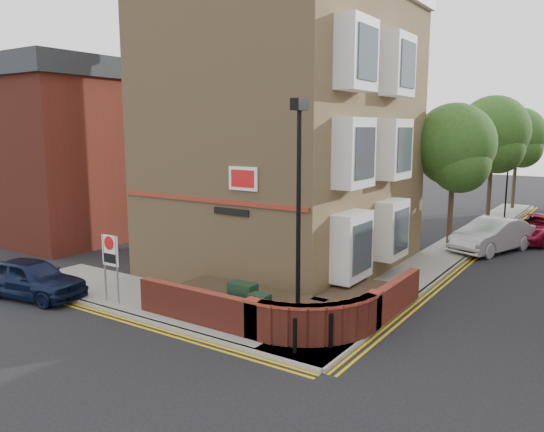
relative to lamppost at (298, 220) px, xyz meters
The scene contains 23 objects.
ground 3.90m from the lamppost, 143.13° to the right, with size 120.00×120.00×0.00m, color black.
pavement_corner 6.07m from the lamppost, behind, with size 13.00×3.00×0.12m, color gray.
pavement_main 15.17m from the lamppost, 88.45° to the left, with size 2.00×32.00×0.12m, color gray.
kerb_side 6.18m from the lamppost, 166.76° to the right, with size 13.00×0.15×0.12m, color gray.
kerb_main_near 15.22m from the lamppost, 84.60° to the left, with size 0.15×32.00×0.12m, color gray.
yellow_lines_side 6.27m from the lamppost, 164.13° to the right, with size 13.00×0.28×0.01m, color gold.
yellow_lines_main 15.26m from the lamppost, 83.64° to the left, with size 0.28×32.00×0.01m, color gold.
corner_building 8.62m from the lamppost, 123.16° to the left, with size 8.95×10.40×13.60m.
garden_wall 3.93m from the lamppost, 140.91° to the left, with size 6.80×6.00×1.20m, color maroon, non-canonical shape.
lamppost is the anchor object (origin of this frame).
utility_cabinet_large 3.24m from the lamppost, behind, with size 0.80×0.45×1.20m, color black.
utility_cabinet_small 2.90m from the lamppost, 169.70° to the right, with size 0.55×0.40×1.10m, color black.
bollard_near 2.91m from the lamppost, 63.43° to the right, with size 0.11×0.11×0.90m, color black.
bollard_far 2.95m from the lamppost, ahead, with size 0.11×0.11×0.90m, color black.
zone_sign 6.85m from the lamppost, behind, with size 0.72×0.07×2.20m.
side_building 17.98m from the lamppost, 157.72° to the left, with size 6.40×10.40×9.00m.
tree_near 12.92m from the lamppost, 88.22° to the left, with size 3.64×3.65×6.70m.
tree_mid 20.93m from the lamppost, 88.90° to the left, with size 4.03×4.03×7.42m.
tree_far 28.89m from the lamppost, 89.21° to the left, with size 3.81×3.81×7.00m.
traffic_light_assembly 23.82m from the lamppost, 88.07° to the left, with size 0.20×0.16×4.20m.
navy_hatchback 10.01m from the lamppost, 169.86° to the right, with size 1.60×3.98×1.36m, color black.
silver_car_near 14.53m from the lamppost, 81.96° to the left, with size 1.64×4.70×1.55m, color silver.
red_car_main 18.35m from the lamppost, 79.21° to the left, with size 2.28×4.95×1.38m, color maroon.
Camera 1 is at (8.52, -10.35, 5.68)m, focal length 35.00 mm.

